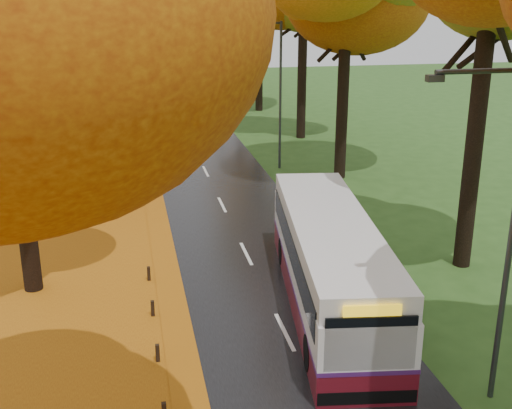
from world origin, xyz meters
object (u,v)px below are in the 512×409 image
object	(u,v)px
streetlamp_near	(504,216)
car_white	(159,142)
car_silver	(154,130)
bus	(330,261)
car_dark	(147,102)
streetlamp_mid	(276,84)
streetlamp_far	(217,50)

from	to	relation	value
streetlamp_near	car_white	size ratio (longest dim) A/B	2.16
car_silver	car_white	bearing A→B (deg)	-95.20
bus	car_dark	world-z (taller)	bus
bus	car_white	xyz separation A→B (m)	(-4.00, 21.59, -0.85)
streetlamp_mid	bus	bearing A→B (deg)	-97.44
streetlamp_near	car_dark	distance (m)	42.76
car_white	car_silver	bearing A→B (deg)	93.75
car_white	streetlamp_mid	bearing A→B (deg)	-37.57
streetlamp_near	car_silver	distance (m)	31.49
streetlamp_near	bus	xyz separation A→B (m)	(-2.16, 5.42, -3.19)
streetlamp_far	car_white	size ratio (longest dim) A/B	2.16
streetlamp_near	streetlamp_far	size ratio (longest dim) A/B	1.00
car_white	car_dark	size ratio (longest dim) A/B	0.78
streetlamp_far	car_dark	world-z (taller)	streetlamp_far
bus	car_silver	world-z (taller)	bus
streetlamp_mid	car_dark	bearing A→B (deg)	107.39
streetlamp_mid	car_silver	bearing A→B (deg)	126.22
streetlamp_mid	streetlamp_far	distance (m)	22.00
streetlamp_near	car_white	world-z (taller)	streetlamp_near
car_silver	streetlamp_mid	bearing A→B (deg)	-61.18
streetlamp_far	car_silver	xyz separation A→B (m)	(-6.30, -13.40, -3.99)
streetlamp_near	streetlamp_far	bearing A→B (deg)	90.00
streetlamp_near	car_dark	bearing A→B (deg)	98.51
car_white	car_dark	distance (m)	15.10
streetlamp_far	bus	distance (m)	38.77
car_white	bus	bearing A→B (deg)	-77.97
streetlamp_far	car_dark	size ratio (longest dim) A/B	1.68
streetlamp_mid	car_dark	world-z (taller)	streetlamp_mid
streetlamp_near	streetlamp_far	xyz separation A→B (m)	(0.00, 44.00, 0.00)
streetlamp_far	car_dark	distance (m)	7.69
streetlamp_far	bus	xyz separation A→B (m)	(-2.16, -38.58, -3.19)
streetlamp_far	car_silver	size ratio (longest dim) A/B	1.93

